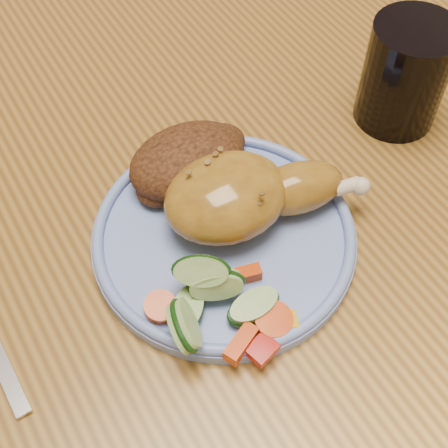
# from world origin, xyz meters

# --- Properties ---
(ground) EXTENTS (4.00, 4.00, 0.00)m
(ground) POSITION_xyz_m (0.00, 0.00, 0.00)
(ground) COLOR brown
(ground) RESTS_ON ground
(dining_table) EXTENTS (0.90, 1.40, 0.75)m
(dining_table) POSITION_xyz_m (0.00, 0.00, 0.67)
(dining_table) COLOR olive
(dining_table) RESTS_ON ground
(chair_far) EXTENTS (0.42, 0.42, 0.91)m
(chair_far) POSITION_xyz_m (0.00, 0.63, 0.49)
(chair_far) COLOR #4C2D16
(chair_far) RESTS_ON ground
(plate) EXTENTS (0.23, 0.23, 0.01)m
(plate) POSITION_xyz_m (-0.06, -0.13, 0.76)
(plate) COLOR #6B86D4
(plate) RESTS_ON dining_table
(plate_rim) EXTENTS (0.23, 0.23, 0.01)m
(plate_rim) POSITION_xyz_m (-0.06, -0.13, 0.77)
(plate_rim) COLOR #6B86D4
(plate_rim) RESTS_ON plate
(chicken_leg) EXTENTS (0.18, 0.10, 0.06)m
(chicken_leg) POSITION_xyz_m (-0.03, -0.12, 0.79)
(chicken_leg) COLOR #9D6F21
(chicken_leg) RESTS_ON plate
(rice_pilaf) EXTENTS (0.12, 0.08, 0.05)m
(rice_pilaf) POSITION_xyz_m (-0.05, -0.06, 0.78)
(rice_pilaf) COLOR #4D2913
(rice_pilaf) RESTS_ON plate
(vegetable_pile) EXTENTS (0.11, 0.11, 0.05)m
(vegetable_pile) POSITION_xyz_m (-0.10, -0.19, 0.78)
(vegetable_pile) COLOR #A50A05
(vegetable_pile) RESTS_ON plate
(drinking_glass) EXTENTS (0.08, 0.08, 0.11)m
(drinking_glass) POSITION_xyz_m (0.17, -0.09, 0.80)
(drinking_glass) COLOR black
(drinking_glass) RESTS_ON dining_table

